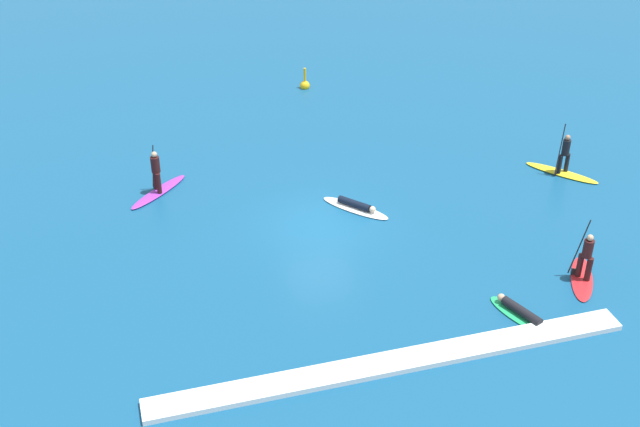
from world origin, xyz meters
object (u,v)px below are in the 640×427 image
object	(u,v)px
surfer_on_white_board	(356,207)
marker_buoy	(305,85)
surfer_on_purple_board	(157,182)
surfer_on_green_board	(520,312)
surfer_on_red_board	(584,267)
surfer_on_yellow_board	(563,165)

from	to	relation	value
surfer_on_white_board	marker_buoy	bearing A→B (deg)	133.89
surfer_on_purple_board	marker_buoy	world-z (taller)	surfer_on_purple_board
surfer_on_purple_board	surfer_on_white_board	bearing A→B (deg)	-68.12
surfer_on_green_board	surfer_on_red_board	xyz separation A→B (m)	(2.97, 1.20, 0.37)
marker_buoy	surfer_on_yellow_board	bearing A→B (deg)	-55.74
surfer_on_purple_board	surfer_on_red_board	size ratio (longest dim) A/B	1.01
surfer_on_red_board	surfer_on_yellow_board	world-z (taller)	surfer_on_yellow_board
surfer_on_white_board	surfer_on_green_board	size ratio (longest dim) A/B	1.05
surfer_on_red_board	surfer_on_purple_board	bearing A→B (deg)	82.63
surfer_on_white_board	surfer_on_purple_board	world-z (taller)	surfer_on_purple_board
surfer_on_white_board	surfer_on_red_board	world-z (taller)	surfer_on_red_board
surfer_on_yellow_board	surfer_on_green_board	bearing A→B (deg)	103.57
surfer_on_yellow_board	surfer_on_red_board	bearing A→B (deg)	116.13
surfer_on_white_board	surfer_on_yellow_board	world-z (taller)	surfer_on_yellow_board
surfer_on_purple_board	surfer_on_green_board	bearing A→B (deg)	-90.29
surfer_on_green_board	surfer_on_yellow_board	distance (m)	10.08
surfer_on_green_board	surfer_on_yellow_board	bearing A→B (deg)	-58.52
surfer_on_green_board	surfer_on_purple_board	bearing A→B (deg)	21.67
surfer_on_yellow_board	marker_buoy	distance (m)	14.12
surfer_on_white_board	surfer_on_purple_board	distance (m)	7.96
surfer_on_purple_board	marker_buoy	size ratio (longest dim) A/B	2.27
surfer_on_purple_board	marker_buoy	distance (m)	12.06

